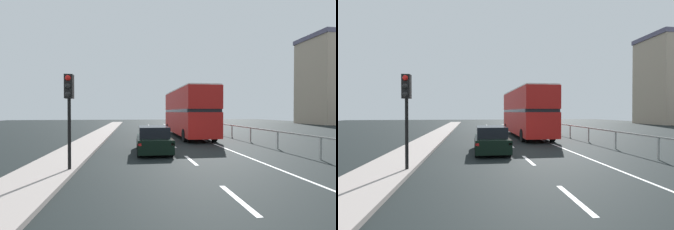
# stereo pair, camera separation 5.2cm
# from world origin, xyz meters

# --- Properties ---
(ground_plane) EXTENTS (74.07, 120.00, 0.10)m
(ground_plane) POSITION_xyz_m (0.00, 0.00, -0.05)
(ground_plane) COLOR black
(near_sidewalk_kerb) EXTENTS (2.15, 80.00, 0.14)m
(near_sidewalk_kerb) POSITION_xyz_m (-5.90, 0.00, 0.07)
(near_sidewalk_kerb) COLOR gray
(near_sidewalk_kerb) RESTS_ON ground
(lane_paint_markings) EXTENTS (3.17, 46.00, 0.01)m
(lane_paint_markings) POSITION_xyz_m (1.90, 8.61, 0.00)
(lane_paint_markings) COLOR silver
(lane_paint_markings) RESTS_ON ground
(bridge_side_railing) EXTENTS (0.10, 42.00, 1.11)m
(bridge_side_railing) POSITION_xyz_m (6.14, 9.00, 0.90)
(bridge_side_railing) COLOR #959692
(bridge_side_railing) RESTS_ON ground
(double_decker_bus_red) EXTENTS (2.69, 11.16, 4.30)m
(double_decker_bus_red) POSITION_xyz_m (2.33, 8.48, 2.31)
(double_decker_bus_red) COLOR #AF1714
(double_decker_bus_red) RESTS_ON ground
(hatchback_car_near) EXTENTS (1.88, 4.25, 1.47)m
(hatchback_car_near) POSITION_xyz_m (-1.56, 0.08, 0.70)
(hatchback_car_near) COLOR black
(hatchback_car_near) RESTS_ON ground
(traffic_signal_pole) EXTENTS (0.30, 0.42, 3.54)m
(traffic_signal_pole) POSITION_xyz_m (-5.06, -4.15, 2.80)
(traffic_signal_pole) COLOR black
(traffic_signal_pole) RESTS_ON near_sidewalk_kerb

